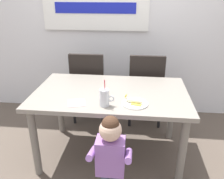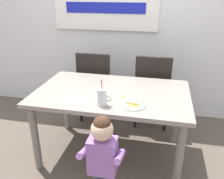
{
  "view_description": "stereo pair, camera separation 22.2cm",
  "coord_description": "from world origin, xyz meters",
  "px_view_note": "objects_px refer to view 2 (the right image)",
  "views": [
    {
      "loc": [
        0.24,
        -2.12,
        1.68
      ],
      "look_at": [
        0.02,
        -0.09,
        0.81
      ],
      "focal_mm": 37.92,
      "sensor_mm": 36.0,
      "label": 1
    },
    {
      "loc": [
        0.46,
        -2.08,
        1.68
      ],
      "look_at": [
        0.02,
        -0.09,
        0.81
      ],
      "focal_mm": 37.92,
      "sensor_mm": 36.0,
      "label": 2
    }
  ],
  "objects_px": {
    "dining_chair_left": "(96,83)",
    "snack_plate": "(133,105)",
    "dining_chair_right": "(153,87)",
    "peeled_banana": "(132,102)",
    "toddler_standing": "(102,152)",
    "paper_napkin": "(75,101)",
    "dining_table": "(112,100)",
    "milk_cup": "(102,98)"
  },
  "relations": [
    {
      "from": "snack_plate",
      "to": "peeled_banana",
      "type": "xyz_separation_m",
      "value": [
        -0.01,
        0.0,
        0.03
      ]
    },
    {
      "from": "dining_chair_right",
      "to": "snack_plate",
      "type": "relative_size",
      "value": 4.17
    },
    {
      "from": "paper_napkin",
      "to": "dining_table",
      "type": "bearing_deg",
      "value": 46.92
    },
    {
      "from": "peeled_banana",
      "to": "paper_napkin",
      "type": "distance_m",
      "value": 0.51
    },
    {
      "from": "dining_chair_right",
      "to": "paper_napkin",
      "type": "xyz_separation_m",
      "value": [
        -0.64,
        -0.99,
        0.21
      ]
    },
    {
      "from": "dining_chair_left",
      "to": "snack_plate",
      "type": "height_order",
      "value": "dining_chair_left"
    },
    {
      "from": "dining_table",
      "to": "snack_plate",
      "type": "distance_m",
      "value": 0.37
    },
    {
      "from": "dining_chair_right",
      "to": "paper_napkin",
      "type": "bearing_deg",
      "value": 56.98
    },
    {
      "from": "toddler_standing",
      "to": "snack_plate",
      "type": "bearing_deg",
      "value": 66.96
    },
    {
      "from": "dining_chair_left",
      "to": "toddler_standing",
      "type": "distance_m",
      "value": 1.41
    },
    {
      "from": "dining_table",
      "to": "dining_chair_left",
      "type": "distance_m",
      "value": 0.79
    },
    {
      "from": "dining_chair_right",
      "to": "paper_napkin",
      "type": "distance_m",
      "value": 1.2
    },
    {
      "from": "toddler_standing",
      "to": "paper_napkin",
      "type": "distance_m",
      "value": 0.55
    },
    {
      "from": "milk_cup",
      "to": "paper_napkin",
      "type": "xyz_separation_m",
      "value": [
        -0.25,
        0.02,
        -0.06
      ]
    },
    {
      "from": "dining_chair_left",
      "to": "toddler_standing",
      "type": "xyz_separation_m",
      "value": [
        0.44,
        -1.35,
        -0.02
      ]
    },
    {
      "from": "milk_cup",
      "to": "peeled_banana",
      "type": "xyz_separation_m",
      "value": [
        0.25,
        0.06,
        -0.04
      ]
    },
    {
      "from": "milk_cup",
      "to": "snack_plate",
      "type": "height_order",
      "value": "milk_cup"
    },
    {
      "from": "dining_chair_left",
      "to": "dining_chair_right",
      "type": "xyz_separation_m",
      "value": [
        0.73,
        0.01,
        0.0
      ]
    },
    {
      "from": "dining_table",
      "to": "toddler_standing",
      "type": "relative_size",
      "value": 1.79
    },
    {
      "from": "peeled_banana",
      "to": "paper_napkin",
      "type": "relative_size",
      "value": 1.17
    },
    {
      "from": "dining_chair_right",
      "to": "milk_cup",
      "type": "distance_m",
      "value": 1.11
    },
    {
      "from": "dining_chair_right",
      "to": "peeled_banana",
      "type": "xyz_separation_m",
      "value": [
        -0.14,
        -0.95,
        0.24
      ]
    },
    {
      "from": "snack_plate",
      "to": "peeled_banana",
      "type": "relative_size",
      "value": 1.31
    },
    {
      "from": "toddler_standing",
      "to": "peeled_banana",
      "type": "xyz_separation_m",
      "value": [
        0.16,
        0.4,
        0.25
      ]
    },
    {
      "from": "peeled_banana",
      "to": "snack_plate",
      "type": "bearing_deg",
      "value": -16.67
    },
    {
      "from": "paper_napkin",
      "to": "dining_chair_right",
      "type": "bearing_deg",
      "value": 56.98
    },
    {
      "from": "dining_table",
      "to": "milk_cup",
      "type": "bearing_deg",
      "value": -93.55
    },
    {
      "from": "dining_table",
      "to": "paper_napkin",
      "type": "bearing_deg",
      "value": -133.08
    },
    {
      "from": "milk_cup",
      "to": "dining_table",
      "type": "bearing_deg",
      "value": 86.45
    },
    {
      "from": "dining_table",
      "to": "dining_chair_right",
      "type": "xyz_separation_m",
      "value": [
        0.37,
        0.7,
        -0.11
      ]
    },
    {
      "from": "dining_chair_right",
      "to": "milk_cup",
      "type": "relative_size",
      "value": 3.84
    },
    {
      "from": "toddler_standing",
      "to": "milk_cup",
      "type": "relative_size",
      "value": 3.35
    },
    {
      "from": "dining_chair_right",
      "to": "toddler_standing",
      "type": "relative_size",
      "value": 1.15
    },
    {
      "from": "dining_table",
      "to": "milk_cup",
      "type": "height_order",
      "value": "milk_cup"
    },
    {
      "from": "dining_chair_left",
      "to": "paper_napkin",
      "type": "relative_size",
      "value": 6.4
    },
    {
      "from": "toddler_standing",
      "to": "dining_chair_left",
      "type": "bearing_deg",
      "value": 107.93
    },
    {
      "from": "dining_chair_left",
      "to": "snack_plate",
      "type": "relative_size",
      "value": 4.17
    },
    {
      "from": "dining_chair_left",
      "to": "dining_chair_right",
      "type": "relative_size",
      "value": 1.0
    },
    {
      "from": "dining_table",
      "to": "dining_chair_right",
      "type": "relative_size",
      "value": 1.57
    },
    {
      "from": "toddler_standing",
      "to": "paper_napkin",
      "type": "bearing_deg",
      "value": 133.13
    },
    {
      "from": "peeled_banana",
      "to": "toddler_standing",
      "type": "bearing_deg",
      "value": -112.08
    },
    {
      "from": "dining_table",
      "to": "paper_napkin",
      "type": "relative_size",
      "value": 10.02
    }
  ]
}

